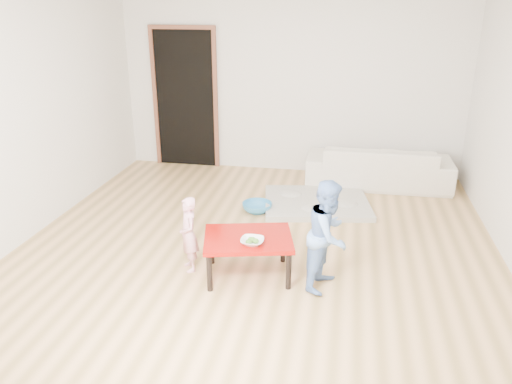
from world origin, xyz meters
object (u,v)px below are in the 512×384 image
(child_blue, at_px, (328,235))
(basin, at_px, (257,207))
(child_pink, at_px, (189,234))
(red_table, at_px, (248,256))
(sofa, at_px, (378,165))
(bowl, at_px, (252,241))

(child_blue, relative_size, basin, 2.78)
(child_pink, bearing_deg, red_table, 56.83)
(child_pink, distance_m, basin, 1.58)
(sofa, xyz_separation_m, basin, (-1.49, -1.26, -0.23))
(basin, bearing_deg, child_pink, -104.26)
(sofa, relative_size, red_table, 2.44)
(sofa, bearing_deg, bowl, 66.79)
(child_blue, bearing_deg, sofa, 7.10)
(basin, bearing_deg, bowl, -80.86)
(sofa, distance_m, child_pink, 3.33)
(sofa, relative_size, bowl, 9.46)
(bowl, xyz_separation_m, child_pink, (-0.65, 0.15, -0.06))
(red_table, distance_m, bowl, 0.27)
(bowl, bearing_deg, basin, 99.14)
(bowl, xyz_separation_m, child_blue, (0.67, 0.09, 0.08))
(red_table, xyz_separation_m, bowl, (0.07, -0.13, 0.23))
(child_pink, xyz_separation_m, basin, (0.38, 1.50, -0.31))
(red_table, xyz_separation_m, child_pink, (-0.58, 0.01, 0.17))
(red_table, distance_m, child_pink, 0.60)
(sofa, distance_m, basin, 1.96)
(red_table, bearing_deg, basin, 97.47)
(bowl, distance_m, basin, 1.71)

